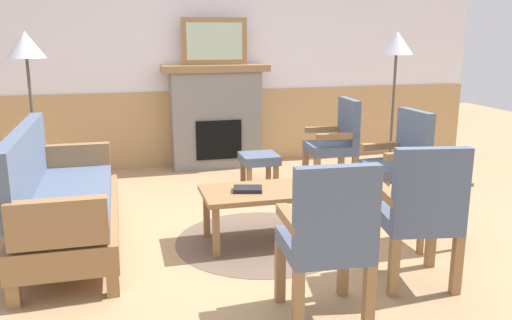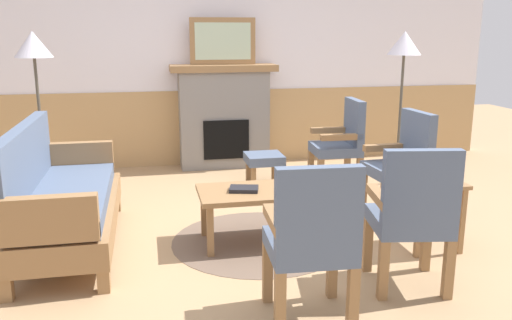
{
  "view_description": "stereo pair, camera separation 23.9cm",
  "coord_description": "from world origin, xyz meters",
  "px_view_note": "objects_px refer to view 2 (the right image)",
  "views": [
    {
      "loc": [
        -1.17,
        -4.16,
        1.67
      ],
      "look_at": [
        0.0,
        0.35,
        0.55
      ],
      "focal_mm": 37.48,
      "sensor_mm": 36.0,
      "label": 1
    },
    {
      "loc": [
        -0.94,
        -4.22,
        1.67
      ],
      "look_at": [
        0.0,
        0.35,
        0.55
      ],
      "focal_mm": 37.48,
      "sensor_mm": 36.0,
      "label": 2
    }
  ],
  "objects_px": {
    "fireplace": "(224,115)",
    "floor_lamp_by_chairs": "(404,53)",
    "footstool": "(264,161)",
    "floor_lamp_by_couch": "(34,55)",
    "armchair_front_center": "(413,212)",
    "side_table": "(430,194)",
    "coffee_table": "(259,196)",
    "framed_picture": "(223,41)",
    "couch": "(62,199)",
    "book_on_table": "(244,189)",
    "armchair_near_fireplace": "(403,160)",
    "armchair_front_left": "(312,236)",
    "armchair_by_window_left": "(342,141)"
  },
  "relations": [
    {
      "from": "fireplace",
      "to": "armchair_front_center",
      "type": "height_order",
      "value": "fireplace"
    },
    {
      "from": "armchair_front_center",
      "to": "floor_lamp_by_couch",
      "type": "bearing_deg",
      "value": 136.4
    },
    {
      "from": "coffee_table",
      "to": "floor_lamp_by_chairs",
      "type": "xyz_separation_m",
      "value": [
        1.89,
        1.39,
        1.06
      ]
    },
    {
      "from": "fireplace",
      "to": "side_table",
      "type": "height_order",
      "value": "fireplace"
    },
    {
      "from": "footstool",
      "to": "framed_picture",
      "type": "bearing_deg",
      "value": 107.18
    },
    {
      "from": "framed_picture",
      "to": "coffee_table",
      "type": "bearing_deg",
      "value": -92.09
    },
    {
      "from": "armchair_by_window_left",
      "to": "floor_lamp_by_couch",
      "type": "bearing_deg",
      "value": 174.79
    },
    {
      "from": "coffee_table",
      "to": "armchair_front_center",
      "type": "relative_size",
      "value": 0.98
    },
    {
      "from": "side_table",
      "to": "floor_lamp_by_chairs",
      "type": "bearing_deg",
      "value": 71.34
    },
    {
      "from": "armchair_front_center",
      "to": "floor_lamp_by_chairs",
      "type": "bearing_deg",
      "value": 65.73
    },
    {
      "from": "footstool",
      "to": "armchair_near_fireplace",
      "type": "height_order",
      "value": "armchair_near_fireplace"
    },
    {
      "from": "armchair_front_center",
      "to": "floor_lamp_by_couch",
      "type": "height_order",
      "value": "floor_lamp_by_couch"
    },
    {
      "from": "couch",
      "to": "fireplace",
      "type": "bearing_deg",
      "value": 55.5
    },
    {
      "from": "couch",
      "to": "armchair_front_left",
      "type": "relative_size",
      "value": 1.84
    },
    {
      "from": "floor_lamp_by_couch",
      "to": "coffee_table",
      "type": "bearing_deg",
      "value": -39.46
    },
    {
      "from": "couch",
      "to": "armchair_front_center",
      "type": "distance_m",
      "value": 2.63
    },
    {
      "from": "side_table",
      "to": "couch",
      "type": "bearing_deg",
      "value": 168.68
    },
    {
      "from": "armchair_near_fireplace",
      "to": "armchair_by_window_left",
      "type": "relative_size",
      "value": 1.0
    },
    {
      "from": "couch",
      "to": "floor_lamp_by_chairs",
      "type": "distance_m",
      "value": 3.77
    },
    {
      "from": "fireplace",
      "to": "book_on_table",
      "type": "bearing_deg",
      "value": -94.77
    },
    {
      "from": "fireplace",
      "to": "framed_picture",
      "type": "xyz_separation_m",
      "value": [
        0.0,
        0.0,
        0.91
      ]
    },
    {
      "from": "fireplace",
      "to": "footstool",
      "type": "relative_size",
      "value": 3.25
    },
    {
      "from": "coffee_table",
      "to": "armchair_front_left",
      "type": "xyz_separation_m",
      "value": [
        0.04,
        -1.28,
        0.15
      ]
    },
    {
      "from": "footstool",
      "to": "floor_lamp_by_couch",
      "type": "distance_m",
      "value": 2.57
    },
    {
      "from": "coffee_table",
      "to": "armchair_near_fireplace",
      "type": "height_order",
      "value": "armchair_near_fireplace"
    },
    {
      "from": "armchair_front_left",
      "to": "side_table",
      "type": "relative_size",
      "value": 1.78
    },
    {
      "from": "floor_lamp_by_chairs",
      "to": "armchair_front_left",
      "type": "bearing_deg",
      "value": -124.65
    },
    {
      "from": "coffee_table",
      "to": "armchair_front_left",
      "type": "height_order",
      "value": "armchair_front_left"
    },
    {
      "from": "fireplace",
      "to": "armchair_front_center",
      "type": "xyz_separation_m",
      "value": [
        0.71,
        -3.56,
        -0.11
      ]
    },
    {
      "from": "book_on_table",
      "to": "floor_lamp_by_chairs",
      "type": "relative_size",
      "value": 0.13
    },
    {
      "from": "footstool",
      "to": "armchair_front_center",
      "type": "height_order",
      "value": "armchair_front_center"
    },
    {
      "from": "footstool",
      "to": "floor_lamp_by_chairs",
      "type": "relative_size",
      "value": 0.24
    },
    {
      "from": "footstool",
      "to": "armchair_front_center",
      "type": "xyz_separation_m",
      "value": [
        0.41,
        -2.59,
        0.25
      ]
    },
    {
      "from": "coffee_table",
      "to": "footstool",
      "type": "bearing_deg",
      "value": 75.95
    },
    {
      "from": "armchair_front_left",
      "to": "armchair_front_center",
      "type": "relative_size",
      "value": 1.0
    },
    {
      "from": "floor_lamp_by_chairs",
      "to": "book_on_table",
      "type": "bearing_deg",
      "value": -145.29
    },
    {
      "from": "book_on_table",
      "to": "armchair_near_fireplace",
      "type": "bearing_deg",
      "value": 12.04
    },
    {
      "from": "armchair_front_center",
      "to": "floor_lamp_by_chairs",
      "type": "xyz_separation_m",
      "value": [
        1.08,
        2.4,
        0.91
      ]
    },
    {
      "from": "floor_lamp_by_couch",
      "to": "fireplace",
      "type": "bearing_deg",
      "value": 26.62
    },
    {
      "from": "footstool",
      "to": "floor_lamp_by_couch",
      "type": "xyz_separation_m",
      "value": [
        -2.29,
        -0.02,
        1.17
      ]
    },
    {
      "from": "book_on_table",
      "to": "floor_lamp_by_chairs",
      "type": "xyz_separation_m",
      "value": [
        2.01,
        1.39,
        1.0
      ]
    },
    {
      "from": "couch",
      "to": "coffee_table",
      "type": "relative_size",
      "value": 1.88
    },
    {
      "from": "book_on_table",
      "to": "floor_lamp_by_couch",
      "type": "relative_size",
      "value": 0.13
    },
    {
      "from": "coffee_table",
      "to": "book_on_table",
      "type": "height_order",
      "value": "book_on_table"
    },
    {
      "from": "armchair_front_left",
      "to": "floor_lamp_by_couch",
      "type": "relative_size",
      "value": 0.58
    },
    {
      "from": "framed_picture",
      "to": "coffee_table",
      "type": "distance_m",
      "value": 2.81
    },
    {
      "from": "coffee_table",
      "to": "book_on_table",
      "type": "distance_m",
      "value": 0.14
    },
    {
      "from": "fireplace",
      "to": "floor_lamp_by_chairs",
      "type": "xyz_separation_m",
      "value": [
        1.8,
        -1.17,
        0.8
      ]
    },
    {
      "from": "fireplace",
      "to": "couch",
      "type": "distance_m",
      "value": 2.88
    },
    {
      "from": "floor_lamp_by_chairs",
      "to": "floor_lamp_by_couch",
      "type": "bearing_deg",
      "value": 177.41
    }
  ]
}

